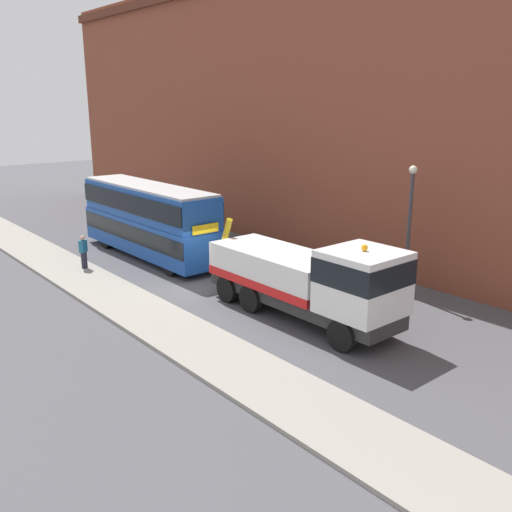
% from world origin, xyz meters
% --- Properties ---
extents(ground_plane, '(120.00, 120.00, 0.00)m').
position_xyz_m(ground_plane, '(0.00, 0.00, 0.00)').
color(ground_plane, '#4C4C51').
extents(near_kerb, '(60.00, 2.80, 0.15)m').
position_xyz_m(near_kerb, '(0.00, -4.20, 0.07)').
color(near_kerb, gray).
rests_on(near_kerb, ground_plane).
extents(building_facade, '(60.00, 1.50, 16.00)m').
position_xyz_m(building_facade, '(0.00, 8.40, 8.07)').
color(building_facade, brown).
rests_on(building_facade, ground_plane).
extents(recovery_tow_truck, '(10.15, 2.70, 3.67)m').
position_xyz_m(recovery_tow_truck, '(6.03, 0.57, 1.76)').
color(recovery_tow_truck, '#2D2D2D').
rests_on(recovery_tow_truck, ground_plane).
extents(double_decker_bus, '(11.06, 2.63, 4.06)m').
position_xyz_m(double_decker_bus, '(-6.54, 0.57, 2.23)').
color(double_decker_bus, '#19479E').
rests_on(double_decker_bus, ground_plane).
extents(pedestrian_onlooker, '(0.44, 0.48, 1.71)m').
position_xyz_m(pedestrian_onlooker, '(-6.22, -3.45, 0.99)').
color(pedestrian_onlooker, '#232333').
rests_on(pedestrian_onlooker, near_kerb).
extents(street_lamp, '(0.36, 0.36, 5.83)m').
position_xyz_m(street_lamp, '(6.62, 6.21, 3.47)').
color(street_lamp, '#38383D').
rests_on(street_lamp, ground_plane).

